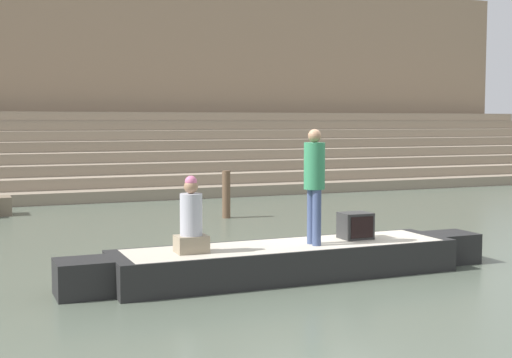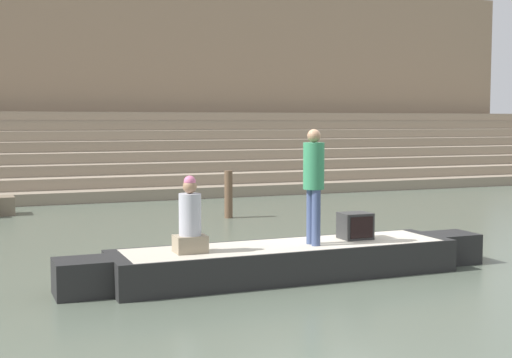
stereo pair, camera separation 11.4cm
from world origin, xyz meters
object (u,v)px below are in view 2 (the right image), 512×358
Objects in this scene: person_standing at (314,178)px; rowboat_main at (286,260)px; tv_set at (355,226)px; mooring_post at (228,194)px; person_rowing at (190,221)px.

rowboat_main is at bearing 166.71° from person_standing.
tv_set is at bearing 21.85° from person_standing.
person_standing is 1.51× the size of mooring_post.
person_standing is at bearing -7.86° from person_rowing.
person_standing is 3.68× the size of tv_set.
mooring_post reaches higher than tv_set.
mooring_post is (1.43, 6.50, 0.31)m from rowboat_main.
person_standing is 1.59× the size of person_rowing.
mooring_post is (1.05, 6.64, -0.92)m from person_standing.
person_rowing is 2.31× the size of tv_set.
rowboat_main is 5.89× the size of mooring_post.
tv_set is 6.41m from mooring_post.
rowboat_main is 1.66m from person_rowing.
tv_set is (1.24, 0.09, 0.44)m from rowboat_main.
person_rowing reaches higher than tv_set.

